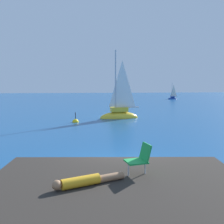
% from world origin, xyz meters
% --- Properties ---
extents(ground_plane, '(160.00, 160.00, 0.00)m').
position_xyz_m(ground_plane, '(0.00, 0.00, 0.00)').
color(ground_plane, navy).
extents(shore_ledge, '(6.77, 4.98, 0.96)m').
position_xyz_m(shore_ledge, '(-0.63, -3.74, 0.48)').
color(shore_ledge, '#2D2823').
rests_on(shore_ledge, ground).
extents(boulder_seaward, '(1.19, 1.28, 0.76)m').
position_xyz_m(boulder_seaward, '(-1.78, -1.11, 0.00)').
color(boulder_seaward, '#292C23').
rests_on(boulder_seaward, ground).
extents(boulder_inland, '(1.22, 1.21, 0.57)m').
position_xyz_m(boulder_inland, '(0.14, -1.58, 0.00)').
color(boulder_inland, '#2D2222').
rests_on(boulder_inland, ground).
extents(sailboat_near, '(3.83, 1.57, 7.00)m').
position_xyz_m(sailboat_near, '(1.99, 14.40, 0.38)').
color(sailboat_near, yellow).
rests_on(sailboat_near, ground).
extents(sailboat_far, '(2.09, 0.72, 3.85)m').
position_xyz_m(sailboat_far, '(17.31, 42.44, 0.21)').
color(sailboat_far, '#193D99').
rests_on(sailboat_far, ground).
extents(person_sunbather, '(1.68, 0.78, 0.25)m').
position_xyz_m(person_sunbather, '(-1.36, -3.79, 1.07)').
color(person_sunbather, gold).
rests_on(person_sunbather, shore_ledge).
extents(beach_chair, '(0.68, 0.59, 0.80)m').
position_xyz_m(beach_chair, '(0.04, -3.19, 1.40)').
color(beach_chair, green).
rests_on(beach_chair, shore_ledge).
extents(marker_buoy, '(0.56, 0.56, 1.13)m').
position_xyz_m(marker_buoy, '(-2.09, 12.28, 0.01)').
color(marker_buoy, yellow).
rests_on(marker_buoy, ground).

